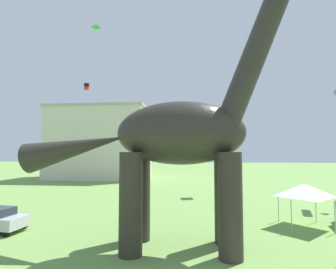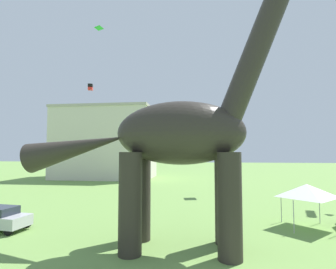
{
  "view_description": "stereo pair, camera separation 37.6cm",
  "coord_description": "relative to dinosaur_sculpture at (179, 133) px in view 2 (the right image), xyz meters",
  "views": [
    {
      "loc": [
        -0.44,
        -8.88,
        5.27
      ],
      "look_at": [
        -1.97,
        6.12,
        6.24
      ],
      "focal_mm": 28.17,
      "sensor_mm": 36.0,
      "label": 1
    },
    {
      "loc": [
        -0.07,
        -8.83,
        5.27
      ],
      "look_at": [
        -1.97,
        6.12,
        6.24
      ],
      "focal_mm": 28.17,
      "sensor_mm": 36.0,
      "label": 2
    }
  ],
  "objects": [
    {
      "name": "kite_high_left",
      "position": [
        2.77,
        17.69,
        -0.59
      ],
      "size": [
        1.43,
        1.77,
        2.0
      ],
      "color": "purple"
    },
    {
      "name": "kite_drifting",
      "position": [
        -8.31,
        8.66,
        10.66
      ],
      "size": [
        0.93,
        0.84,
        0.14
      ],
      "color": "green"
    },
    {
      "name": "dinosaur_sculpture",
      "position": [
        0.0,
        0.0,
        0.0
      ],
      "size": [
        16.65,
        3.53,
        17.41
      ],
      "rotation": [
        0.0,
        0.0,
        0.49
      ],
      "color": "#2D2823",
      "rests_on": "ground_plane"
    },
    {
      "name": "background_building_block",
      "position": [
        -17.82,
        36.56,
        0.73
      ],
      "size": [
        18.92,
        11.99,
        14.02
      ],
      "color": "beige",
      "rests_on": "ground_plane"
    },
    {
      "name": "festival_canopy_tent",
      "position": [
        8.49,
        5.04,
        -3.75
      ],
      "size": [
        3.15,
        3.15,
        3.0
      ],
      "color": "#B2B2B7",
      "rests_on": "ground_plane"
    },
    {
      "name": "kite_apex",
      "position": [
        -10.96,
        12.94,
        6.12
      ],
      "size": [
        0.57,
        0.57,
        0.68
      ],
      "color": "black"
    }
  ]
}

